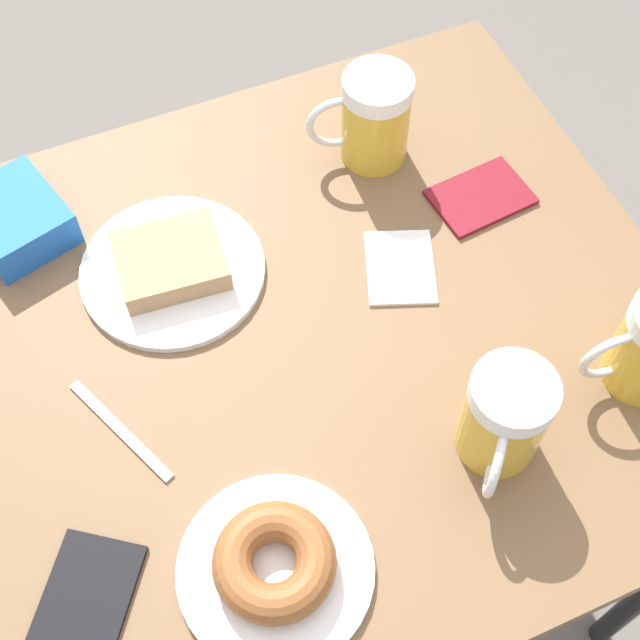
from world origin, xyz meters
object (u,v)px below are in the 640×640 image
Objects in this scene: beer_mug_center at (373,118)px; passport_far_edge at (481,197)px; fork at (120,430)px; plate_with_cake at (172,266)px; blue_pouch at (16,219)px; napkin_folded at (400,267)px; plate_with_donut at (275,565)px; beer_mug_left at (504,418)px; passport_near_edge at (87,598)px.

beer_mug_center is 1.02× the size of passport_far_edge.
fork is (-0.27, 0.43, -0.06)m from beer_mug_center.
blue_pouch reaches higher than plate_with_cake.
napkin_folded is at bearing 165.97° from beer_mug_center.
plate_with_donut is at bearing 135.81° from napkin_folded.
fork is 1.04× the size of blue_pouch.
passport_far_edge reaches higher than napkin_folded.
plate_with_donut reaches higher than napkin_folded.
beer_mug_center is 0.85× the size of fork.
beer_mug_center is 0.20m from napkin_folded.
napkin_folded is (-0.19, 0.05, -0.06)m from beer_mug_center.
plate_with_cake is 0.45m from beer_mug_left.
fork is (0.21, 0.10, -0.02)m from plate_with_donut.
passport_near_edge is (0.05, 0.19, -0.02)m from plate_with_donut.
passport_near_edge is (-0.35, 0.21, -0.01)m from plate_with_cake.
plate_with_cake is 1.50× the size of passport_near_edge.
passport_far_edge is (0.06, -0.15, 0.00)m from napkin_folded.
beer_mug_left reaches higher than passport_far_edge.
blue_pouch is (0.32, 0.04, 0.02)m from fork.
napkin_folded is at bearing -78.72° from fork.
plate_with_cake is at bearing -130.89° from blue_pouch.
plate_with_cake is at bearing 105.02° from beer_mug_center.
blue_pouch is at bearing 14.59° from plate_with_donut.
passport_far_edge is (0.14, -0.53, 0.00)m from fork.
beer_mug_center reaches higher than passport_near_edge.
blue_pouch is (0.18, 0.57, 0.02)m from passport_far_edge.
plate_with_donut is 0.24m from fork.
plate_with_cake is 0.22m from fork.
beer_mug_left is 0.83× the size of fork.
plate_with_donut reaches higher than fork.
beer_mug_center is at bearing 37.54° from passport_far_edge.
fork is 1.19× the size of passport_far_edge.
blue_pouch reaches higher than napkin_folded.
plate_with_cake reaches higher than napkin_folded.
plate_with_cake is 1.50× the size of blue_pouch.
passport_near_edge is at bearing 129.89° from beer_mug_center.
passport_near_edge is 1.15× the size of passport_far_edge.
passport_near_edge is at bearing 75.34° from plate_with_donut.
beer_mug_left reaches higher than plate_with_donut.
napkin_folded is 0.87× the size of passport_near_edge.
passport_far_edge is at bearing -50.77° from plate_with_donut.
passport_far_edge is 0.60m from blue_pouch.
beer_mug_center reaches higher than blue_pouch.
beer_mug_left is 0.42m from fork.
blue_pouch is at bearing 83.38° from beer_mug_center.
plate_with_cake is at bearing 83.61° from passport_far_edge.
plate_with_donut is at bearing 97.43° from beer_mug_left.
plate_with_cake is 0.40m from passport_near_edge.
beer_mug_left is 0.99× the size of passport_far_edge.
fork is at bearing 25.38° from plate_with_donut.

